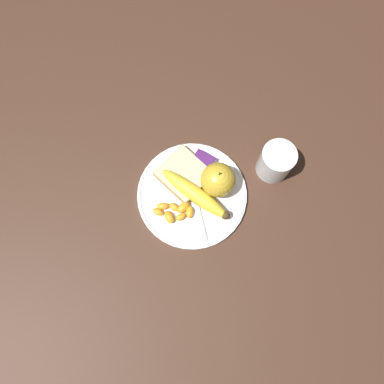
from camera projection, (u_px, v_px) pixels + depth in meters
ground_plane at (192, 196)px, 0.90m from camera, size 3.00×3.00×0.00m
plate at (192, 195)px, 0.90m from camera, size 0.26×0.26×0.01m
juice_glass at (275, 162)px, 0.88m from camera, size 0.08×0.08×0.09m
apple at (218, 180)px, 0.86m from camera, size 0.08×0.08×0.09m
banana at (196, 194)px, 0.87m from camera, size 0.19×0.06×0.04m
bread_slice at (184, 174)px, 0.89m from camera, size 0.13×0.12×0.02m
fork at (194, 197)px, 0.89m from camera, size 0.14×0.15×0.00m
jam_packet at (203, 162)px, 0.90m from camera, size 0.05×0.04×0.02m
orange_segment_0 at (158, 212)px, 0.87m from camera, size 0.03×0.02×0.01m
orange_segment_1 at (169, 217)px, 0.87m from camera, size 0.04×0.03×0.02m
orange_segment_2 at (185, 208)px, 0.87m from camera, size 0.03×0.04×0.02m
orange_segment_3 at (174, 207)px, 0.88m from camera, size 0.03×0.02×0.01m
orange_segment_4 at (190, 212)px, 0.87m from camera, size 0.03×0.03×0.02m
orange_segment_5 at (163, 206)px, 0.88m from camera, size 0.03×0.03×0.02m
orange_segment_6 at (181, 217)px, 0.87m from camera, size 0.03×0.03×0.01m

